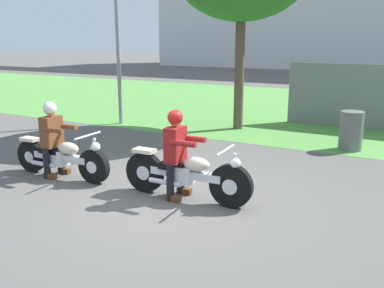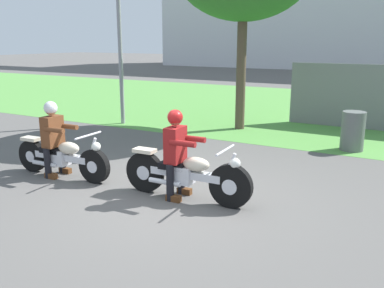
{
  "view_description": "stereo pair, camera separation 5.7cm",
  "coord_description": "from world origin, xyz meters",
  "px_view_note": "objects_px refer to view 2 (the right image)",
  "views": [
    {
      "loc": [
        3.28,
        -5.25,
        2.44
      ],
      "look_at": [
        0.24,
        0.32,
        0.85
      ],
      "focal_mm": 38.93,
      "sensor_mm": 36.0,
      "label": 1
    },
    {
      "loc": [
        3.33,
        -5.23,
        2.44
      ],
      "look_at": [
        0.24,
        0.32,
        0.85
      ],
      "focal_mm": 38.93,
      "sensor_mm": 36.0,
      "label": 2
    }
  ],
  "objects_px": {
    "rider_follow": "(53,133)",
    "motorcycle_follow": "(62,157)",
    "rider_lead": "(176,147)",
    "trash_can": "(353,131)",
    "motorcycle_lead": "(186,175)"
  },
  "relations": [
    {
      "from": "trash_can",
      "to": "motorcycle_lead",
      "type": "bearing_deg",
      "value": -111.97
    },
    {
      "from": "motorcycle_lead",
      "to": "rider_follow",
      "type": "distance_m",
      "value": 2.72
    },
    {
      "from": "rider_follow",
      "to": "trash_can",
      "type": "distance_m",
      "value": 6.42
    },
    {
      "from": "rider_lead",
      "to": "rider_follow",
      "type": "xyz_separation_m",
      "value": [
        -2.52,
        -0.14,
        -0.02
      ]
    },
    {
      "from": "motorcycle_follow",
      "to": "rider_follow",
      "type": "xyz_separation_m",
      "value": [
        -0.17,
        -0.0,
        0.43
      ]
    },
    {
      "from": "rider_follow",
      "to": "motorcycle_follow",
      "type": "bearing_deg",
      "value": -0.88
    },
    {
      "from": "motorcycle_lead",
      "to": "motorcycle_follow",
      "type": "distance_m",
      "value": 2.52
    },
    {
      "from": "motorcycle_lead",
      "to": "motorcycle_follow",
      "type": "height_order",
      "value": "motorcycle_lead"
    },
    {
      "from": "motorcycle_lead",
      "to": "motorcycle_follow",
      "type": "relative_size",
      "value": 1.04
    },
    {
      "from": "rider_lead",
      "to": "trash_can",
      "type": "relative_size",
      "value": 1.59
    },
    {
      "from": "rider_follow",
      "to": "rider_lead",
      "type": "bearing_deg",
      "value": 0.89
    },
    {
      "from": "motorcycle_follow",
      "to": "trash_can",
      "type": "relative_size",
      "value": 2.36
    },
    {
      "from": "motorcycle_lead",
      "to": "trash_can",
      "type": "relative_size",
      "value": 2.45
    },
    {
      "from": "rider_lead",
      "to": "trash_can",
      "type": "xyz_separation_m",
      "value": [
        1.96,
        4.44,
        -0.38
      ]
    },
    {
      "from": "rider_lead",
      "to": "trash_can",
      "type": "distance_m",
      "value": 4.87
    }
  ]
}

